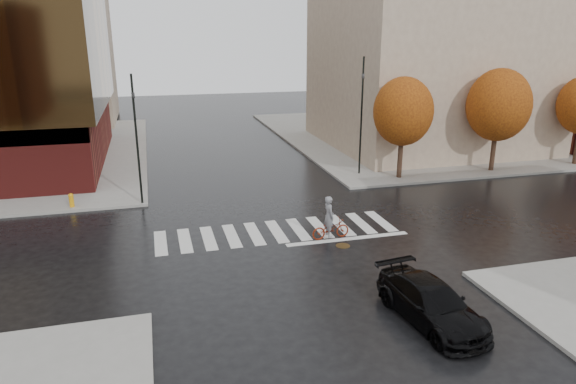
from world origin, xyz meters
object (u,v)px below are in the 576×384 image
at_px(sedan, 431,303).
at_px(fire_hydrant, 71,199).
at_px(cyclist, 330,224).
at_px(traffic_light_nw, 136,132).
at_px(traffic_light_ne, 362,108).

distance_m(sedan, fire_hydrant, 20.06).
bearing_deg(sedan, cyclist, 89.06).
bearing_deg(sedan, fire_hydrant, 123.47).
relative_size(sedan, cyclist, 2.25).
relative_size(cyclist, traffic_light_nw, 0.29).
distance_m(traffic_light_nw, fire_hydrant, 5.15).
xyz_separation_m(sedan, traffic_light_ne, (4.85, 17.69, 3.87)).
distance_m(sedan, cyclist, 7.73).
height_order(sedan, cyclist, cyclist).
height_order(sedan, traffic_light_nw, traffic_light_nw).
xyz_separation_m(sedan, fire_hydrant, (-13.00, 15.27, -0.10)).
xyz_separation_m(cyclist, fire_hydrant, (-12.19, 7.58, -0.14)).
bearing_deg(traffic_light_ne, traffic_light_nw, 12.33).
distance_m(sedan, traffic_light_nw, 17.98).
xyz_separation_m(traffic_light_nw, traffic_light_ne, (14.15, 2.70, 0.40)).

